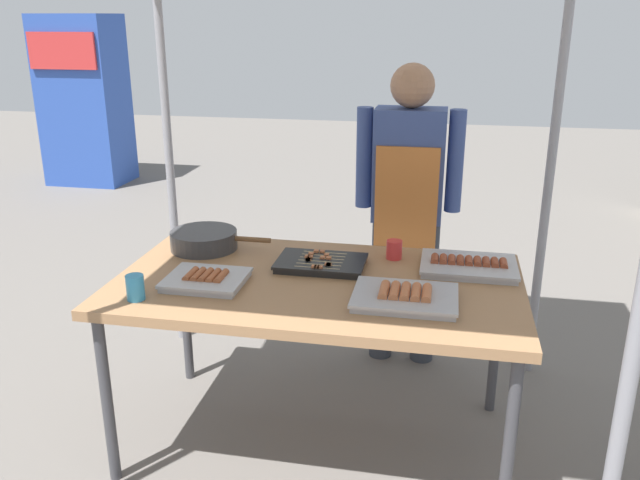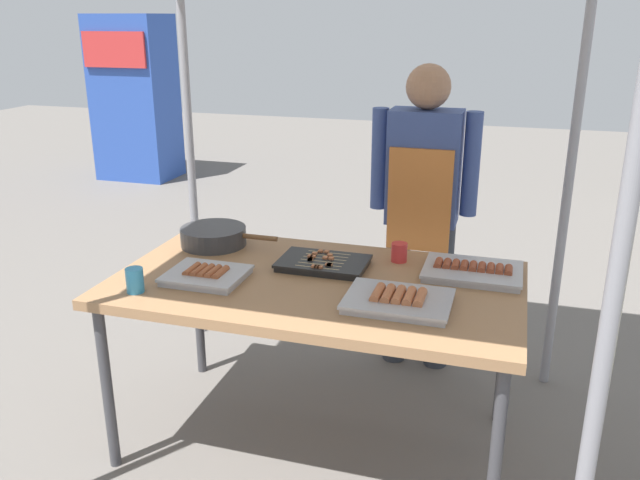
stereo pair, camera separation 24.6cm
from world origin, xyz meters
name	(u,v)px [view 2 (the right image)]	position (x,y,z in m)	size (l,w,h in m)	color
ground_plane	(317,440)	(0.00, 0.00, 0.00)	(18.00, 18.00, 0.00)	#66605B
stall_table	(316,292)	(0.00, 0.00, 0.70)	(1.60, 0.90, 0.75)	#9E724C
tray_grilled_sausages	(473,271)	(0.59, 0.22, 0.77)	(0.39, 0.29, 0.05)	#ADADB2
tray_meat_skewers	(323,263)	(-0.01, 0.14, 0.77)	(0.36, 0.24, 0.04)	black
tray_pork_links	(206,275)	(-0.42, -0.12, 0.77)	(0.30, 0.26, 0.05)	#ADADB2
tray_spring_rolls	(398,300)	(0.35, -0.14, 0.77)	(0.38, 0.28, 0.06)	#ADADB2
cooking_wok	(214,235)	(-0.57, 0.26, 0.79)	(0.46, 0.30, 0.08)	#38383A
drink_cup_near_edge	(135,280)	(-0.62, -0.31, 0.80)	(0.07, 0.07, 0.09)	#338CBF
drink_cup_by_wok	(399,252)	(0.27, 0.30, 0.79)	(0.07, 0.07, 0.08)	red
vendor_woman	(423,197)	(0.29, 0.81, 0.90)	(0.52, 0.22, 1.53)	#333842
neighbor_stall_right	(135,98)	(-3.36, 4.11, 0.89)	(0.80, 0.63, 1.76)	#2D51B2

